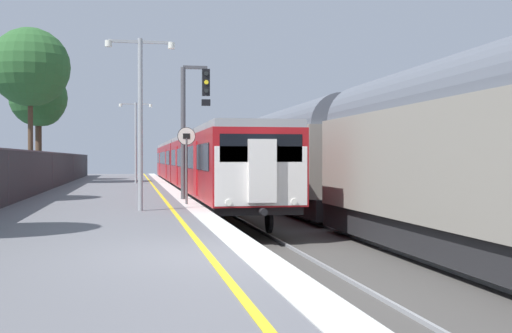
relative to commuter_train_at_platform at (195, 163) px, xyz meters
name	(u,v)px	position (x,y,z in m)	size (l,w,h in m)	color
ground	(385,285)	(0.54, -27.52, -1.88)	(17.40, 110.00, 1.21)	slate
commuter_train_at_platform	(195,163)	(0.00, 0.00, 0.00)	(2.83, 39.98, 3.81)	maroon
freight_train_adjacent_track	(351,154)	(4.00, -15.95, 0.42)	(2.60, 28.77, 4.89)	#232326
signal_gantry	(191,116)	(-1.47, -13.72, 1.84)	(1.10, 0.24, 4.97)	#47474C
speed_limit_sign	(186,155)	(-1.85, -16.36, 0.37)	(0.59, 0.08, 2.55)	#59595B
platform_lamp_mid	(140,108)	(-3.38, -18.68, 1.73)	(2.00, 0.20, 5.01)	#93999E
platform_lamp_far	(136,135)	(-3.38, 2.15, 1.69)	(2.00, 0.20, 4.93)	#93999E
background_tree_right	(39,100)	(-9.88, 8.90, 4.28)	(3.95, 3.95, 7.70)	#473323
background_tree_back	(29,69)	(-9.70, 3.09, 5.68)	(4.76, 4.76, 9.44)	#473323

